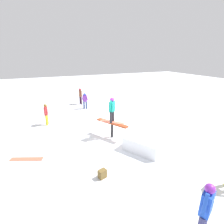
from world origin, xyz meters
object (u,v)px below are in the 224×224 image
object	(u,v)px
loose_snowboard_coral	(27,159)
backpack_on_snow	(102,174)
main_rider_on_rail	(112,110)
bystander_purple	(85,100)
bystander_blue	(206,209)
bystander_brown	(80,95)
rail_feature	(112,125)
bystander_red	(46,113)

from	to	relation	value
loose_snowboard_coral	backpack_on_snow	size ratio (longest dim) A/B	4.22
main_rider_on_rail	bystander_purple	bearing A→B (deg)	-43.30
main_rider_on_rail	bystander_blue	world-z (taller)	main_rider_on_rail
main_rider_on_rail	bystander_brown	distance (m)	7.56
main_rider_on_rail	loose_snowboard_coral	xyz separation A→B (m)	(-0.47, 4.41, -1.60)
bystander_brown	bystander_blue	distance (m)	13.68
bystander_brown	bystander_purple	bearing A→B (deg)	-3.50
rail_feature	bystander_purple	distance (m)	5.95
bystander_blue	loose_snowboard_coral	world-z (taller)	bystander_blue
bystander_red	backpack_on_snow	size ratio (longest dim) A/B	4.18
bystander_purple	backpack_on_snow	size ratio (longest dim) A/B	4.00
bystander_blue	backpack_on_snow	xyz separation A→B (m)	(3.15, 1.49, -0.76)
main_rider_on_rail	bystander_brown	size ratio (longest dim) A/B	0.94
bystander_brown	bystander_purple	size ratio (longest dim) A/B	1.10
rail_feature	backpack_on_snow	world-z (taller)	rail_feature
bystander_blue	bystander_purple	world-z (taller)	bystander_blue
rail_feature	backpack_on_snow	distance (m)	3.51
rail_feature	bystander_purple	xyz separation A→B (m)	(5.95, -0.11, 0.02)
main_rider_on_rail	bystander_red	world-z (taller)	main_rider_on_rail
main_rider_on_rail	bystander_blue	size ratio (longest dim) A/B	0.86
rail_feature	bystander_brown	bearing A→B (deg)	-28.93
bystander_red	backpack_on_snow	distance (m)	6.65
bystander_brown	rail_feature	bearing A→B (deg)	-4.20
bystander_brown	bystander_blue	bearing A→B (deg)	-4.84
main_rider_on_rail	bystander_purple	xyz separation A→B (m)	(5.95, -0.11, -0.85)
main_rider_on_rail	backpack_on_snow	bearing A→B (deg)	107.73
rail_feature	bystander_red	size ratio (longest dim) A/B	1.35
main_rider_on_rail	bystander_red	bearing A→B (deg)	0.65
bystander_blue	bystander_red	bearing A→B (deg)	-96.56
main_rider_on_rail	bystander_blue	xyz separation A→B (m)	(-6.15, 0.25, -0.68)
rail_feature	loose_snowboard_coral	xyz separation A→B (m)	(-0.47, 4.41, -0.73)
rail_feature	bystander_purple	bearing A→B (deg)	-29.12
bystander_purple	bystander_blue	bearing A→B (deg)	-39.49
bystander_blue	loose_snowboard_coral	distance (m)	7.10
loose_snowboard_coral	bystander_red	bearing A→B (deg)	-84.52
bystander_brown	main_rider_on_rail	bearing A→B (deg)	-4.20
main_rider_on_rail	bystander_purple	world-z (taller)	main_rider_on_rail
rail_feature	backpack_on_snow	xyz separation A→B (m)	(-3.00, 1.74, -0.57)
bystander_blue	bystander_purple	bearing A→B (deg)	-115.38
bystander_blue	bystander_red	world-z (taller)	bystander_blue
bystander_brown	loose_snowboard_coral	bearing A→B (deg)	-32.83
bystander_brown	bystander_red	world-z (taller)	bystander_brown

